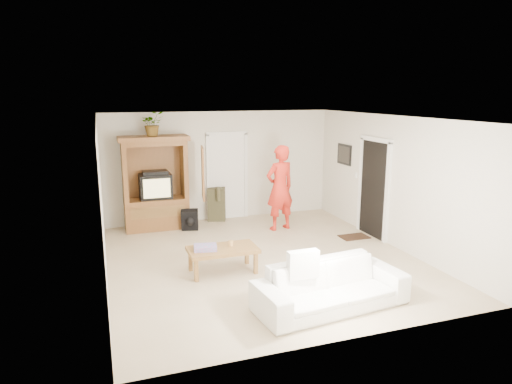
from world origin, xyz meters
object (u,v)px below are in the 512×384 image
at_px(armoire, 157,189).
at_px(man, 280,188).
at_px(coffee_table, 223,251).
at_px(sofa, 331,286).

bearing_deg(armoire, man, -20.76).
distance_m(man, coffee_table, 2.83).
height_order(man, sofa, man).
relative_size(armoire, coffee_table, 1.78).
bearing_deg(sofa, armoire, 104.64).
bearing_deg(man, sofa, 66.19).
xyz_separation_m(sofa, coffee_table, (-1.13, 1.77, 0.06)).
bearing_deg(coffee_table, sofa, -57.64).
relative_size(armoire, man, 1.10).
relative_size(man, sofa, 0.86).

